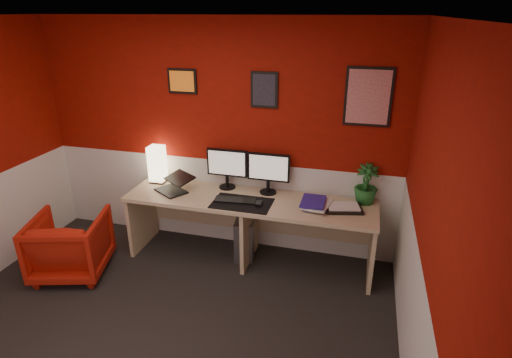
# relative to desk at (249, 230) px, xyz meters

# --- Properties ---
(ground) EXTENTS (4.00, 3.50, 0.01)m
(ground) POSITION_rel_desk_xyz_m (-0.47, -1.41, -0.36)
(ground) COLOR black
(ground) RESTS_ON ground
(ceiling) EXTENTS (4.00, 3.50, 0.01)m
(ceiling) POSITION_rel_desk_xyz_m (-0.47, -1.41, 2.13)
(ceiling) COLOR white
(ceiling) RESTS_ON ground
(wall_back) EXTENTS (4.00, 0.01, 2.50)m
(wall_back) POSITION_rel_desk_xyz_m (-0.47, 0.34, 0.89)
(wall_back) COLOR #931307
(wall_back) RESTS_ON ground
(wall_right) EXTENTS (0.01, 3.50, 2.50)m
(wall_right) POSITION_rel_desk_xyz_m (1.53, -1.41, 0.89)
(wall_right) COLOR #931307
(wall_right) RESTS_ON ground
(wainscot_back) EXTENTS (4.00, 0.01, 1.00)m
(wainscot_back) POSITION_rel_desk_xyz_m (-0.47, 0.34, 0.14)
(wainscot_back) COLOR silver
(wainscot_back) RESTS_ON ground
(wainscot_right) EXTENTS (0.01, 3.50, 1.00)m
(wainscot_right) POSITION_rel_desk_xyz_m (1.52, -1.41, 0.14)
(wainscot_right) COLOR silver
(wainscot_right) RESTS_ON ground
(desk) EXTENTS (2.60, 0.65, 0.73)m
(desk) POSITION_rel_desk_xyz_m (0.00, 0.00, 0.00)
(desk) COLOR tan
(desk) RESTS_ON ground
(shoji_lamp) EXTENTS (0.16, 0.16, 0.40)m
(shoji_lamp) POSITION_rel_desk_xyz_m (-1.12, 0.19, 0.56)
(shoji_lamp) COLOR #FFE5B2
(shoji_lamp) RESTS_ON desk
(laptop) EXTENTS (0.40, 0.37, 0.22)m
(laptop) POSITION_rel_desk_xyz_m (-0.86, -0.03, 0.47)
(laptop) COLOR black
(laptop) RESTS_ON desk
(monitor_left) EXTENTS (0.45, 0.06, 0.58)m
(monitor_left) POSITION_rel_desk_xyz_m (-0.32, 0.23, 0.66)
(monitor_left) COLOR black
(monitor_left) RESTS_ON desk
(monitor_right) EXTENTS (0.45, 0.06, 0.58)m
(monitor_right) POSITION_rel_desk_xyz_m (0.15, 0.21, 0.66)
(monitor_right) COLOR black
(monitor_right) RESTS_ON desk
(desk_mat) EXTENTS (0.60, 0.38, 0.01)m
(desk_mat) POSITION_rel_desk_xyz_m (-0.04, -0.11, 0.37)
(desk_mat) COLOR black
(desk_mat) RESTS_ON desk
(keyboard) EXTENTS (0.43, 0.18, 0.02)m
(keyboard) POSITION_rel_desk_xyz_m (-0.13, -0.09, 0.38)
(keyboard) COLOR black
(keyboard) RESTS_ON desk_mat
(mouse) EXTENTS (0.07, 0.11, 0.03)m
(mouse) POSITION_rel_desk_xyz_m (0.13, -0.12, 0.39)
(mouse) COLOR black
(mouse) RESTS_ON desk_mat
(book_bottom) EXTENTS (0.25, 0.33, 0.03)m
(book_bottom) POSITION_rel_desk_xyz_m (0.56, 0.02, 0.38)
(book_bottom) COLOR #2F1F91
(book_bottom) RESTS_ON desk
(book_middle) EXTENTS (0.30, 0.36, 0.02)m
(book_middle) POSITION_rel_desk_xyz_m (0.59, -0.00, 0.41)
(book_middle) COLOR silver
(book_middle) RESTS_ON book_bottom
(book_top) EXTENTS (0.23, 0.31, 0.03)m
(book_top) POSITION_rel_desk_xyz_m (0.55, -0.02, 0.43)
(book_top) COLOR #2F1F91
(book_top) RESTS_ON book_middle
(zen_tray) EXTENTS (0.40, 0.32, 0.03)m
(zen_tray) POSITION_rel_desk_xyz_m (0.96, 0.01, 0.38)
(zen_tray) COLOR black
(zen_tray) RESTS_ON desk
(potted_plant) EXTENTS (0.25, 0.25, 0.41)m
(potted_plant) POSITION_rel_desk_xyz_m (1.15, 0.22, 0.57)
(potted_plant) COLOR #19591E
(potted_plant) RESTS_ON desk
(pc_tower) EXTENTS (0.27, 0.48, 0.45)m
(pc_tower) POSITION_rel_desk_xyz_m (-0.08, 0.12, -0.14)
(pc_tower) COLOR #99999E
(pc_tower) RESTS_ON ground
(armchair) EXTENTS (0.86, 0.87, 0.64)m
(armchair) POSITION_rel_desk_xyz_m (-1.71, -0.68, -0.04)
(armchair) COLOR #B42011
(armchair) RESTS_ON ground
(art_left) EXTENTS (0.32, 0.02, 0.26)m
(art_left) POSITION_rel_desk_xyz_m (-0.82, 0.33, 1.49)
(art_left) COLOR orange
(art_left) RESTS_ON wall_back
(art_center) EXTENTS (0.28, 0.02, 0.36)m
(art_center) POSITION_rel_desk_xyz_m (0.07, 0.33, 1.44)
(art_center) COLOR black
(art_center) RESTS_ON wall_back
(art_right) EXTENTS (0.44, 0.02, 0.56)m
(art_right) POSITION_rel_desk_xyz_m (1.08, 0.33, 1.42)
(art_right) COLOR red
(art_right) RESTS_ON wall_back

